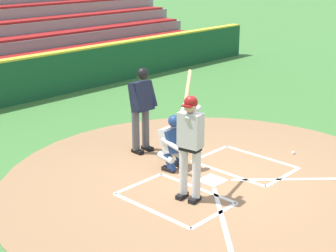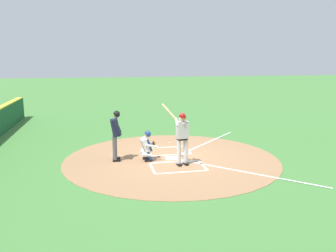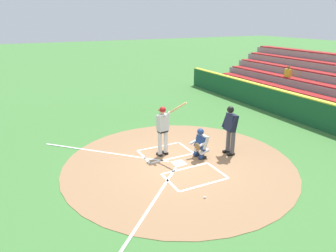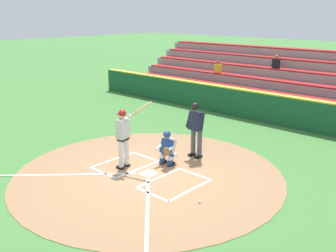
{
  "view_description": "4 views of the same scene",
  "coord_description": "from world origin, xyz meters",
  "px_view_note": "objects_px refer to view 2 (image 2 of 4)",
  "views": [
    {
      "loc": [
        7.0,
        5.45,
        4.03
      ],
      "look_at": [
        -0.04,
        -1.18,
        0.82
      ],
      "focal_mm": 54.65,
      "sensor_mm": 36.0,
      "label": 1
    },
    {
      "loc": [
        12.17,
        -2.62,
        3.69
      ],
      "look_at": [
        -0.01,
        -0.13,
        1.26
      ],
      "focal_mm": 36.68,
      "sensor_mm": 36.0,
      "label": 2
    },
    {
      "loc": [
        -8.48,
        4.72,
        4.84
      ],
      "look_at": [
        0.48,
        0.18,
        1.27
      ],
      "focal_mm": 32.82,
      "sensor_mm": 36.0,
      "label": 3
    },
    {
      "loc": [
        -7.6,
        7.34,
        4.64
      ],
      "look_at": [
        0.32,
        -1.22,
        1.17
      ],
      "focal_mm": 40.8,
      "sensor_mm": 36.0,
      "label": 4
    }
  ],
  "objects_px": {
    "plate_umpire": "(116,132)",
    "baseball": "(170,143)",
    "catcher": "(147,145)",
    "batter": "(182,135)"
  },
  "relations": [
    {
      "from": "batter",
      "to": "baseball",
      "type": "height_order",
      "value": "batter"
    },
    {
      "from": "batter",
      "to": "plate_umpire",
      "type": "xyz_separation_m",
      "value": [
        -1.02,
        -2.23,
        -0.02
      ]
    },
    {
      "from": "plate_umpire",
      "to": "baseball",
      "type": "bearing_deg",
      "value": 130.79
    },
    {
      "from": "plate_umpire",
      "to": "baseball",
      "type": "height_order",
      "value": "plate_umpire"
    },
    {
      "from": "batter",
      "to": "plate_umpire",
      "type": "bearing_deg",
      "value": -114.45
    },
    {
      "from": "catcher",
      "to": "baseball",
      "type": "xyz_separation_m",
      "value": [
        -2.34,
        1.33,
        -0.55
      ]
    },
    {
      "from": "catcher",
      "to": "batter",
      "type": "bearing_deg",
      "value": 54.18
    },
    {
      "from": "catcher",
      "to": "plate_umpire",
      "type": "distance_m",
      "value": 1.25
    },
    {
      "from": "batter",
      "to": "catcher",
      "type": "xyz_separation_m",
      "value": [
        -0.8,
        -1.11,
        -0.51
      ]
    },
    {
      "from": "batter",
      "to": "catcher",
      "type": "relative_size",
      "value": 1.88
    }
  ]
}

